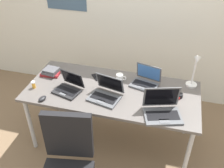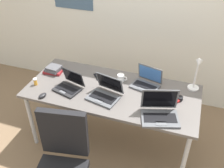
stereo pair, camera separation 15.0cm
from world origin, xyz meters
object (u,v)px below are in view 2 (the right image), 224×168
object	(u,v)px
laptop_near_mouse	(160,112)
book_stack	(53,70)
pill_bottle	(35,82)
coffee_mug	(121,78)
desk_lamp	(196,74)
cell_phone	(98,77)
laptop_far_corner	(146,83)
headphones	(172,97)
laptop_near_lamp	(69,86)
laptop_back_left	(105,93)
computer_mouse	(42,95)

from	to	relation	value
laptop_near_mouse	book_stack	size ratio (longest dim) A/B	1.84
pill_bottle	coffee_mug	distance (m)	0.92
desk_lamp	laptop_near_mouse	world-z (taller)	desk_lamp
cell_phone	book_stack	bearing A→B (deg)	147.95
book_stack	coffee_mug	bearing A→B (deg)	5.84
pill_bottle	coffee_mug	bearing A→B (deg)	22.75
cell_phone	coffee_mug	size ratio (longest dim) A/B	1.20
laptop_near_mouse	laptop_far_corner	world-z (taller)	laptop_near_mouse
desk_lamp	pill_bottle	size ratio (longest dim) A/B	5.07
laptop_far_corner	headphones	xyz separation A→B (m)	(0.29, -0.13, -0.03)
headphones	book_stack	bearing A→B (deg)	178.29
desk_lamp	laptop_near_mouse	xyz separation A→B (m)	(-0.26, -0.52, -0.15)
pill_bottle	book_stack	world-z (taller)	same
laptop_near_lamp	headphones	distance (m)	1.06
laptop_near_lamp	laptop_back_left	bearing A→B (deg)	-0.82
laptop_back_left	laptop_far_corner	distance (m)	0.48
laptop_far_corner	headphones	bearing A→B (deg)	-23.85
laptop_near_mouse	laptop_near_lamp	size ratio (longest dim) A/B	1.26
laptop_back_left	headphones	size ratio (longest dim) A/B	1.64
laptop_near_lamp	computer_mouse	xyz separation A→B (m)	(-0.19, -0.21, -0.02)
headphones	book_stack	world-z (taller)	book_stack
laptop_near_lamp	cell_phone	world-z (taller)	laptop_near_lamp
laptop_near_mouse	cell_phone	world-z (taller)	laptop_near_mouse
laptop_near_mouse	headphones	distance (m)	0.31
laptop_far_corner	book_stack	distance (m)	1.08
cell_phone	pill_bottle	world-z (taller)	pill_bottle
laptop_back_left	computer_mouse	size ratio (longest dim) A/B	3.66
computer_mouse	laptop_back_left	bearing A→B (deg)	31.83
headphones	pill_bottle	bearing A→B (deg)	-170.64
laptop_near_lamp	book_stack	bearing A→B (deg)	144.11
desk_lamp	headphones	xyz separation A→B (m)	(-0.19, -0.21, -0.18)
pill_bottle	book_stack	size ratio (longest dim) A/B	0.36
laptop_far_corner	laptop_near_lamp	bearing A→B (deg)	-157.20
laptop_far_corner	pill_bottle	distance (m)	1.19
computer_mouse	laptop_near_mouse	bearing A→B (deg)	17.56
desk_lamp	pill_bottle	bearing A→B (deg)	-164.49
pill_bottle	book_stack	bearing A→B (deg)	77.91
desk_lamp	laptop_far_corner	world-z (taller)	desk_lamp
laptop_back_left	laptop_near_mouse	distance (m)	0.58
desk_lamp	pill_bottle	xyz separation A→B (m)	(-1.61, -0.45, -0.16)
book_stack	coffee_mug	size ratio (longest dim) A/B	1.92
laptop_back_left	laptop_far_corner	bearing A→B (deg)	42.61
cell_phone	desk_lamp	bearing A→B (deg)	-36.10
laptop_near_lamp	coffee_mug	size ratio (longest dim) A/B	2.80
desk_lamp	laptop_near_lamp	world-z (taller)	desk_lamp
cell_phone	pill_bottle	size ratio (longest dim) A/B	1.72
desk_lamp	laptop_near_lamp	size ratio (longest dim) A/B	1.27
desk_lamp	computer_mouse	world-z (taller)	desk_lamp
laptop_near_lamp	computer_mouse	bearing A→B (deg)	-132.82
desk_lamp	laptop_back_left	world-z (taller)	desk_lamp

